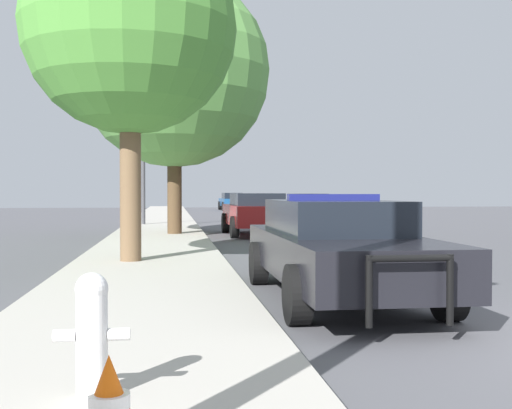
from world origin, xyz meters
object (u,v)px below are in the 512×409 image
Objects in this scene: traffic_light at (182,139)px; car_background_midblock at (256,212)px; car_background_distant at (232,201)px; police_car at (337,246)px; fire_hydrant at (92,331)px; tree_sidewalk_mid at (174,72)px; tree_sidewalk_near at (130,28)px; traffic_cone at (109,406)px; car_background_oncoming at (308,207)px.

traffic_light is 1.08× the size of car_background_midblock.
traffic_light reaches higher than car_background_distant.
car_background_distant is (2.54, 42.32, 0.01)m from police_car.
car_background_midblock reaches higher than fire_hydrant.
tree_sidewalk_mid is (0.63, 16.59, 4.78)m from fire_hydrant.
car_background_midblock is (3.39, 17.41, 0.21)m from fire_hydrant.
tree_sidewalk_near is (-1.24, -14.38, 1.00)m from traffic_light.
car_background_midblock is at bearing -92.62° from police_car.
car_background_midblock reaches higher than traffic_cone.
police_car is 22.25m from car_background_oncoming.
traffic_cone is at bearing 63.98° from police_car.
traffic_light is 6.49m from tree_sidewalk_mid.
police_car is 1.13× the size of car_background_oncoming.
tree_sidewalk_mid reaches higher than car_background_distant.
car_background_midblock is (-3.72, -8.76, 0.01)m from car_background_oncoming.
police_car is at bearing -94.79° from car_background_distant.
traffic_light is at bearing 28.07° from car_background_oncoming.
car_background_midblock is (2.42, -5.45, -2.91)m from traffic_light.
car_background_oncoming is at bearing 75.72° from traffic_cone.
tree_sidewalk_mid reaches higher than car_background_midblock.
car_background_midblock is 8.78× the size of traffic_cone.
police_car is 0.79× the size of tree_sidewalk_near.
car_background_midblock is 29.31m from car_background_distant.
car_background_oncoming is at bearing 74.80° from fire_hydrant.
fire_hydrant is 1.02m from traffic_cone.
fire_hydrant is 27.12m from car_background_oncoming.
traffic_cone is (-0.77, -23.83, -3.29)m from traffic_light.
police_car is 1.14× the size of car_background_midblock.
traffic_light is at bearing 112.96° from car_background_midblock.
fire_hydrant is 9.43m from tree_sidewalk_near.
car_background_oncoming is at bearing 67.36° from tree_sidewalk_near.
car_background_distant is 47.91m from traffic_cone.
tree_sidewalk_mid reaches higher than traffic_light.
tree_sidewalk_near is (-3.66, -8.93, 3.91)m from car_background_midblock.
tree_sidewalk_mid is at bearing 88.60° from traffic_cone.
car_background_midblock is at bearing 16.46° from tree_sidewalk_mid.
car_background_midblock is at bearing 66.67° from car_background_oncoming.
police_car reaches higher than car_background_midblock.
police_car is at bearing -79.98° from tree_sidewalk_mid.
car_background_midblock is 18.66m from traffic_cone.
police_car is 13.27m from tree_sidewalk_mid.
tree_sidewalk_mid reaches higher than police_car.
car_background_oncoming is 1.01× the size of car_background_midblock.
traffic_cone is (-3.19, -18.39, -0.38)m from car_background_midblock.
traffic_cone is (-0.43, -17.57, -4.96)m from tree_sidewalk_mid.
fire_hydrant is at bearing -92.43° from traffic_light.
tree_sidewalk_mid is 15.77× the size of traffic_cone.
tree_sidewalk_mid is (-0.34, -6.26, 1.66)m from traffic_light.
fire_hydrant is at bearing -102.01° from car_background_midblock.
traffic_light reaches higher than traffic_cone.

